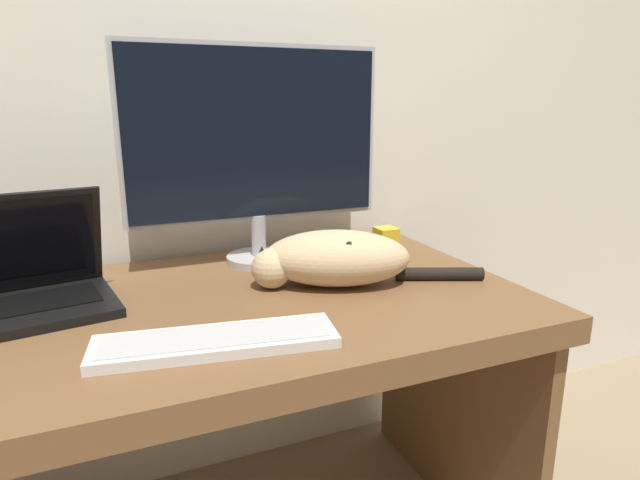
# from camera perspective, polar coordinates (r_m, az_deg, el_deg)

# --- Properties ---
(wall_back) EXTENTS (6.40, 0.06, 2.60)m
(wall_back) POSITION_cam_1_polar(r_m,az_deg,el_deg) (1.60, -14.43, 18.94)
(wall_back) COLOR silver
(wall_back) RESTS_ON ground_plane
(desk) EXTENTS (1.34, 0.78, 0.73)m
(desk) POSITION_cam_1_polar(r_m,az_deg,el_deg) (1.29, -9.17, -12.94)
(desk) COLOR brown
(desk) RESTS_ON ground_plane
(monitor) EXTENTS (0.69, 0.18, 0.58)m
(monitor) POSITION_cam_1_polar(r_m,az_deg,el_deg) (1.43, -6.87, 10.04)
(monitor) COLOR #B2B2B7
(monitor) RESTS_ON desk
(laptop) EXTENTS (0.37, 0.30, 0.25)m
(laptop) POSITION_cam_1_polar(r_m,az_deg,el_deg) (1.29, -28.73, -4.53)
(laptop) COLOR black
(laptop) RESTS_ON desk
(external_keyboard) EXTENTS (0.45, 0.19, 0.02)m
(external_keyboard) POSITION_cam_1_polar(r_m,az_deg,el_deg) (1.01, -11.00, -10.54)
(external_keyboard) COLOR white
(external_keyboard) RESTS_ON desk
(cat) EXTENTS (0.56, 0.30, 0.13)m
(cat) POSITION_cam_1_polar(r_m,az_deg,el_deg) (1.28, 1.48, -1.88)
(cat) COLOR #D1B284
(cat) RESTS_ON desk
(small_toy) EXTENTS (0.06, 0.06, 0.06)m
(small_toy) POSITION_cam_1_polar(r_m,az_deg,el_deg) (1.63, 7.05, 0.25)
(small_toy) COLOR gold
(small_toy) RESTS_ON desk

